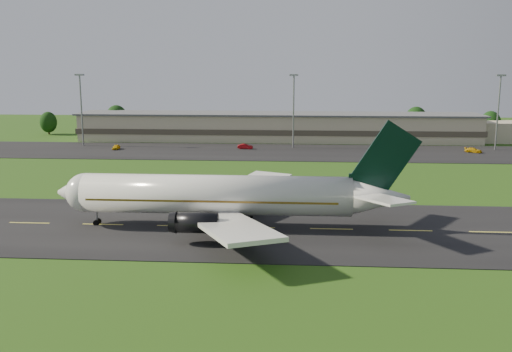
# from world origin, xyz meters

# --- Properties ---
(ground) EXTENTS (360.00, 360.00, 0.00)m
(ground) POSITION_xyz_m (0.00, 0.00, 0.00)
(ground) COLOR #1E4411
(ground) RESTS_ON ground
(taxiway) EXTENTS (220.00, 30.00, 0.10)m
(taxiway) POSITION_xyz_m (0.00, 0.00, 0.05)
(taxiway) COLOR black
(taxiway) RESTS_ON ground
(apron) EXTENTS (260.00, 30.00, 0.10)m
(apron) POSITION_xyz_m (0.00, 72.00, 0.05)
(apron) COLOR black
(apron) RESTS_ON ground
(airliner) EXTENTS (51.22, 42.18, 15.57)m
(airliner) POSITION_xyz_m (-4.47, -0.00, 4.66)
(airliner) COLOR white
(airliner) RESTS_ON ground
(terminal) EXTENTS (145.00, 16.00, 8.40)m
(terminal) POSITION_xyz_m (6.40, 96.18, 3.99)
(terminal) COLOR #C4B695
(terminal) RESTS_ON ground
(light_mast_west) EXTENTS (2.40, 1.20, 20.35)m
(light_mast_west) POSITION_xyz_m (-55.00, 80.00, 12.74)
(light_mast_west) COLOR gray
(light_mast_west) RESTS_ON ground
(light_mast_centre) EXTENTS (2.40, 1.20, 20.35)m
(light_mast_centre) POSITION_xyz_m (5.00, 80.00, 12.74)
(light_mast_centre) COLOR gray
(light_mast_centre) RESTS_ON ground
(light_mast_east) EXTENTS (2.40, 1.20, 20.35)m
(light_mast_east) POSITION_xyz_m (60.00, 80.00, 12.74)
(light_mast_east) COLOR gray
(light_mast_east) RESTS_ON ground
(tree_line) EXTENTS (199.63, 8.81, 9.91)m
(tree_line) POSITION_xyz_m (38.03, 105.66, 4.91)
(tree_line) COLOR black
(tree_line) RESTS_ON ground
(service_vehicle_a) EXTENTS (1.66, 3.82, 1.28)m
(service_vehicle_a) POSITION_xyz_m (-43.28, 73.31, 0.74)
(service_vehicle_a) COLOR gold
(service_vehicle_a) RESTS_ON apron
(service_vehicle_b) EXTENTS (4.29, 1.82, 1.37)m
(service_vehicle_b) POSITION_xyz_m (-8.10, 76.66, 0.79)
(service_vehicle_b) COLOR maroon
(service_vehicle_b) RESTS_ON apron
(service_vehicle_c) EXTENTS (4.12, 4.77, 1.22)m
(service_vehicle_c) POSITION_xyz_m (29.30, 67.86, 0.71)
(service_vehicle_c) COLOR silver
(service_vehicle_c) RESTS_ON apron
(service_vehicle_d) EXTENTS (4.74, 3.72, 1.28)m
(service_vehicle_d) POSITION_xyz_m (52.55, 74.32, 0.74)
(service_vehicle_d) COLOR #CE990C
(service_vehicle_d) RESTS_ON apron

